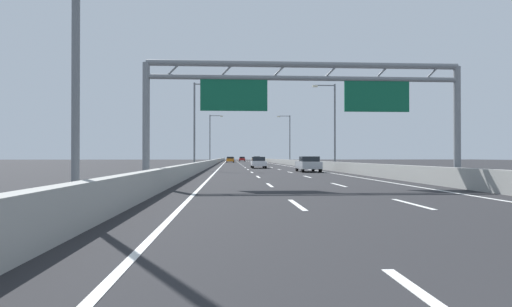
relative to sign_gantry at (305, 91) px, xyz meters
name	(u,v)px	position (x,y,z in m)	size (l,w,h in m)	color
ground_plane	(246,163)	(-0.01, 78.75, -4.82)	(260.00, 260.00, 0.00)	#262628
lane_dash_left_1	(297,205)	(-1.81, -8.75, -4.81)	(0.16, 3.00, 0.01)	white
lane_dash_left_2	(270,185)	(-1.81, 0.25, -4.81)	(0.16, 3.00, 0.01)	white
lane_dash_left_3	(258,177)	(-1.81, 9.25, -4.81)	(0.16, 3.00, 0.01)	white
lane_dash_left_4	(252,172)	(-1.81, 18.25, -4.81)	(0.16, 3.00, 0.01)	white
lane_dash_left_5	(248,170)	(-1.81, 27.25, -4.81)	(0.16, 3.00, 0.01)	white
lane_dash_left_6	(245,168)	(-1.81, 36.25, -4.81)	(0.16, 3.00, 0.01)	white
lane_dash_left_7	(243,166)	(-1.81, 45.25, -4.81)	(0.16, 3.00, 0.01)	white
lane_dash_left_8	(242,165)	(-1.81, 54.25, -4.81)	(0.16, 3.00, 0.01)	white
lane_dash_left_9	(240,164)	(-1.81, 63.25, -4.81)	(0.16, 3.00, 0.01)	white
lane_dash_left_10	(239,163)	(-1.81, 72.25, -4.81)	(0.16, 3.00, 0.01)	white
lane_dash_left_11	(239,163)	(-1.81, 81.25, -4.81)	(0.16, 3.00, 0.01)	white
lane_dash_left_12	(238,162)	(-1.81, 90.25, -4.81)	(0.16, 3.00, 0.01)	white
lane_dash_left_13	(237,162)	(-1.81, 99.25, -4.81)	(0.16, 3.00, 0.01)	white
lane_dash_left_14	(237,162)	(-1.81, 108.25, -4.81)	(0.16, 3.00, 0.01)	white
lane_dash_left_15	(236,161)	(-1.81, 117.25, -4.81)	(0.16, 3.00, 0.01)	white
lane_dash_left_16	(236,161)	(-1.81, 126.25, -4.81)	(0.16, 3.00, 0.01)	white
lane_dash_left_17	(236,161)	(-1.81, 135.25, -4.81)	(0.16, 3.00, 0.01)	white
lane_dash_right_1	(412,204)	(1.79, -8.75, -4.81)	(0.16, 3.00, 0.01)	white
lane_dash_right_2	(339,185)	(1.79, 0.25, -4.81)	(0.16, 3.00, 0.01)	white
lane_dash_right_3	(307,177)	(1.79, 9.25, -4.81)	(0.16, 3.00, 0.01)	white
lane_dash_right_4	(290,172)	(1.79, 18.25, -4.81)	(0.16, 3.00, 0.01)	white
lane_dash_right_5	(279,169)	(1.79, 27.25, -4.81)	(0.16, 3.00, 0.01)	white
lane_dash_right_6	(272,168)	(1.79, 36.25, -4.81)	(0.16, 3.00, 0.01)	white
lane_dash_right_7	(266,166)	(1.79, 45.25, -4.81)	(0.16, 3.00, 0.01)	white
lane_dash_right_8	(262,165)	(1.79, 54.25, -4.81)	(0.16, 3.00, 0.01)	white
lane_dash_right_9	(258,164)	(1.79, 63.25, -4.81)	(0.16, 3.00, 0.01)	white
lane_dash_right_10	(256,163)	(1.79, 72.25, -4.81)	(0.16, 3.00, 0.01)	white
lane_dash_right_11	(254,163)	(1.79, 81.25, -4.81)	(0.16, 3.00, 0.01)	white
lane_dash_right_12	(252,162)	(1.79, 90.25, -4.81)	(0.16, 3.00, 0.01)	white
lane_dash_right_13	(250,162)	(1.79, 99.25, -4.81)	(0.16, 3.00, 0.01)	white
lane_dash_right_14	(249,162)	(1.79, 108.25, -4.81)	(0.16, 3.00, 0.01)	white
lane_dash_right_15	(247,161)	(1.79, 117.25, -4.81)	(0.16, 3.00, 0.01)	white
lane_dash_right_16	(246,161)	(1.79, 126.25, -4.81)	(0.16, 3.00, 0.01)	white
lane_dash_right_17	(245,161)	(1.79, 135.25, -4.81)	(0.16, 3.00, 0.01)	white
edge_line_left	(223,164)	(-5.26, 66.75, -4.81)	(0.16, 176.00, 0.01)	white
edge_line_right	(274,164)	(5.24, 66.75, -4.81)	(0.16, 176.00, 0.01)	white
barrier_left	(218,161)	(-6.91, 88.75, -4.34)	(0.45, 220.00, 0.95)	#9E9E99
barrier_right	(272,161)	(6.89, 88.75, -4.34)	(0.45, 220.00, 0.95)	#9E9E99
sign_gantry	(305,91)	(0.00, 0.00, 0.00)	(16.44, 0.36, 6.36)	gray
streetlamp_left_near	(85,0)	(-7.48, -10.75, 0.58)	(2.58, 0.28, 9.50)	slate
streetlamp_left_mid	(197,120)	(-7.48, 24.81, 0.58)	(2.58, 0.28, 9.50)	slate
streetlamp_right_mid	(333,121)	(7.45, 24.81, 0.58)	(2.58, 0.28, 9.50)	slate
streetlamp_left_far	(211,136)	(-7.48, 60.38, 0.58)	(2.58, 0.28, 9.50)	slate
streetlamp_right_far	(289,136)	(7.45, 60.38, 0.58)	(2.58, 0.28, 9.50)	slate
silver_car	(308,164)	(3.74, 19.39, -4.05)	(1.89, 4.55, 1.50)	#A8ADB2
orange_car	(230,160)	(-3.86, 85.91, -4.05)	(1.88, 4.33, 1.48)	orange
blue_car	(231,159)	(-3.47, 110.54, -4.11)	(1.83, 4.12, 1.36)	#2347AD
yellow_car	(257,159)	(3.51, 96.88, -4.02)	(1.87, 4.18, 1.58)	yellow
white_car	(258,162)	(-0.22, 33.07, -4.07)	(1.80, 4.51, 1.47)	silver
red_car	(242,159)	(-0.03, 114.75, -4.07)	(1.86, 4.23, 1.49)	red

